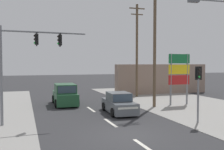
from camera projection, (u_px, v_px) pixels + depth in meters
ground_plane at (128, 135)px, 13.69m from camera, size 140.00×140.00×0.00m
lane_dash_near at (145, 147)px, 11.80m from camera, size 0.20×2.40×0.01m
lane_dash_mid at (110, 123)px, 16.53m from camera, size 0.20×2.40×0.01m
lane_dash_far at (91, 109)px, 21.26m from camera, size 0.20×2.40×0.01m
utility_pole_midground_right at (155, 42)px, 22.20m from camera, size 1.80×0.26×10.64m
utility_pole_background_right at (137, 49)px, 29.00m from camera, size 1.80×0.26×10.22m
traffic_signal_mast at (24, 57)px, 16.04m from camera, size 5.29×0.52×6.00m
pedestal_signal_right_kerb at (198, 85)px, 16.37m from camera, size 0.44×0.30×3.56m
shopping_plaza_sign at (179, 72)px, 23.58m from camera, size 2.10×0.16×4.60m
shopfront_wall_far at (162, 79)px, 32.26m from camera, size 12.00×1.00×3.60m
suv_receding_far at (65, 95)px, 23.58m from camera, size 2.16×4.59×1.90m
sedan_oncoming_near at (119, 104)px, 19.73m from camera, size 2.06×4.32×1.56m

